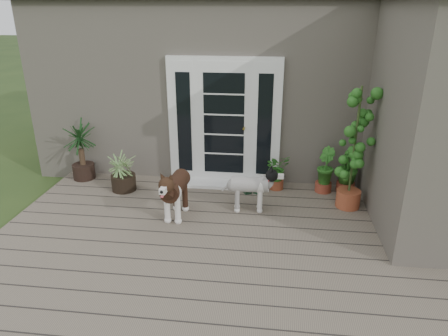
# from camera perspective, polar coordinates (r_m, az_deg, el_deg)

# --- Properties ---
(deck) EXTENTS (6.20, 4.60, 0.12)m
(deck) POSITION_cam_1_polar(r_m,az_deg,el_deg) (5.33, -0.70, -11.86)
(deck) COLOR #6B5B4C
(deck) RESTS_ON ground
(house_main) EXTENTS (7.40, 4.00, 3.10)m
(house_main) POSITION_cam_1_polar(r_m,az_deg,el_deg) (8.79, 2.99, 12.17)
(house_main) COLOR #665E54
(house_main) RESTS_ON ground
(house_wing) EXTENTS (1.60, 2.40, 3.10)m
(house_wing) POSITION_cam_1_polar(r_m,az_deg,el_deg) (6.14, 28.83, 5.26)
(house_wing) COLOR #665E54
(house_wing) RESTS_ON ground
(door_unit) EXTENTS (1.90, 0.14, 2.15)m
(door_unit) POSITION_cam_1_polar(r_m,az_deg,el_deg) (6.89, 0.03, 6.48)
(door_unit) COLOR white
(door_unit) RESTS_ON deck
(door_step) EXTENTS (1.60, 0.40, 0.05)m
(door_step) POSITION_cam_1_polar(r_m,az_deg,el_deg) (7.06, -0.17, -2.20)
(door_step) COLOR white
(door_step) RESTS_ON deck
(brindle_dog) EXTENTS (0.43, 0.89, 0.72)m
(brindle_dog) POSITION_cam_1_polar(r_m,az_deg,el_deg) (5.94, -6.75, -3.63)
(brindle_dog) COLOR #3B2115
(brindle_dog) RESTS_ON deck
(white_dog) EXTENTS (0.77, 0.38, 0.62)m
(white_dog) POSITION_cam_1_polar(r_m,az_deg,el_deg) (6.11, 3.53, -3.30)
(white_dog) COLOR beige
(white_dog) RESTS_ON deck
(spider_plant) EXTENTS (0.73, 0.73, 0.72)m
(spider_plant) POSITION_cam_1_polar(r_m,az_deg,el_deg) (6.96, -14.04, -0.25)
(spider_plant) COLOR #83A063
(spider_plant) RESTS_ON deck
(yucca) EXTENTS (0.75, 0.75, 1.05)m
(yucca) POSITION_cam_1_polar(r_m,az_deg,el_deg) (7.58, -19.39, 2.32)
(yucca) COLOR #113316
(yucca) RESTS_ON deck
(herb_a) EXTENTS (0.56, 0.56, 0.52)m
(herb_a) POSITION_cam_1_polar(r_m,az_deg,el_deg) (6.89, 7.40, -0.87)
(herb_a) COLOR #225C1A
(herb_a) RESTS_ON deck
(herb_b) EXTENTS (0.42, 0.42, 0.55)m
(herb_b) POSITION_cam_1_polar(r_m,az_deg,el_deg) (6.93, 13.86, -1.11)
(herb_b) COLOR #165017
(herb_b) RESTS_ON deck
(herb_c) EXTENTS (0.50, 0.50, 0.63)m
(herb_c) POSITION_cam_1_polar(r_m,az_deg,el_deg) (7.02, 16.84, -0.76)
(herb_c) COLOR #2B621C
(herb_c) RESTS_ON deck
(sapling) EXTENTS (0.67, 0.67, 1.94)m
(sapling) POSITION_cam_1_polar(r_m,az_deg,el_deg) (6.25, 17.81, 2.76)
(sapling) COLOR #215217
(sapling) RESTS_ON deck
(clog_left) EXTENTS (0.28, 0.36, 0.10)m
(clog_left) POSITION_cam_1_polar(r_m,az_deg,el_deg) (6.82, 3.01, -2.90)
(clog_left) COLOR black
(clog_left) RESTS_ON deck
(clog_right) EXTENTS (0.26, 0.32, 0.09)m
(clog_right) POSITION_cam_1_polar(r_m,az_deg,el_deg) (6.83, 5.01, -2.98)
(clog_right) COLOR #14321D
(clog_right) RESTS_ON deck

